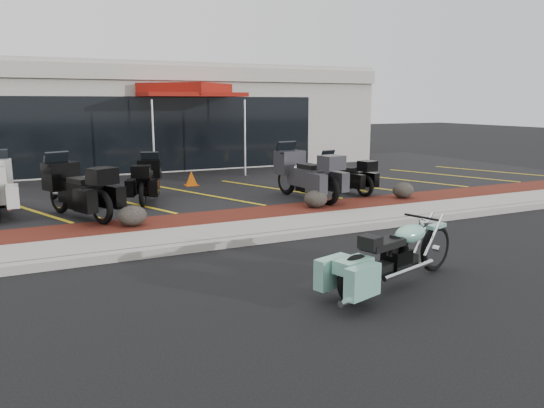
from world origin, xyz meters
TOP-DOWN VIEW (x-y plane):
  - ground at (0.00, 0.00)m, footprint 90.00×90.00m
  - curb at (0.00, 0.90)m, footprint 24.00×0.25m
  - sidewalk at (0.00, 1.60)m, footprint 24.00×1.20m
  - mulch_bed at (0.00, 2.80)m, footprint 24.00×1.20m
  - upper_lot at (0.00, 8.20)m, footprint 26.00×9.60m
  - dealership_building at (0.00, 14.47)m, footprint 18.00×8.16m
  - boulder_left at (-2.47, 2.66)m, footprint 0.59×0.49m
  - boulder_mid at (1.82, 2.70)m, footprint 0.58×0.49m
  - boulder_right at (4.51, 2.81)m, footprint 0.58×0.48m
  - hero_cruiser at (1.31, -1.86)m, footprint 2.86×1.47m
  - touring_black_front at (-3.68, 4.68)m, footprint 1.79×2.56m
  - touring_black_mid at (-1.32, 5.99)m, footprint 1.44×2.18m
  - touring_grey at (2.03, 4.63)m, footprint 1.26×2.58m
  - touring_black_rear at (3.45, 4.82)m, footprint 1.13×2.07m
  - traffic_cone at (0.18, 7.27)m, footprint 0.48×0.48m
  - popup_canopy at (0.95, 10.16)m, footprint 3.84×3.84m

SIDE VIEW (x-z plane):
  - ground at x=0.00m, z-range 0.00..0.00m
  - curb at x=0.00m, z-range 0.00..0.15m
  - sidewalk at x=0.00m, z-range 0.00..0.15m
  - upper_lot at x=0.00m, z-range 0.00..0.15m
  - mulch_bed at x=0.00m, z-range 0.00..0.16m
  - boulder_right at x=4.51m, z-range 0.16..0.57m
  - boulder_mid at x=1.82m, z-range 0.16..0.57m
  - boulder_left at x=-2.47m, z-range 0.16..0.58m
  - traffic_cone at x=0.18m, z-range 0.15..0.59m
  - hero_cruiser at x=1.31m, z-range 0.00..0.98m
  - touring_black_rear at x=3.45m, z-range 0.15..1.29m
  - touring_black_mid at x=-1.32m, z-range 0.15..1.34m
  - touring_black_front at x=-3.68m, z-range 0.15..1.54m
  - touring_grey at x=2.03m, z-range 0.15..1.59m
  - dealership_building at x=0.00m, z-range 0.01..4.01m
  - popup_canopy at x=0.95m, z-range 1.41..4.50m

